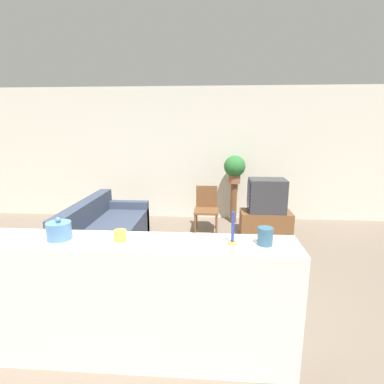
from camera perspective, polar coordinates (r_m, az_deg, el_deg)
The scene contains 13 objects.
ground_plane at distance 3.49m, azimuth -10.70°, elevation -21.49°, with size 14.00×14.00×0.00m, color #756656.
wall_back at distance 6.30m, azimuth -3.29°, elevation 7.19°, with size 9.00×0.06×2.70m.
couch at distance 4.90m, azimuth -16.18°, elevation -7.69°, with size 0.89×1.92×0.79m.
tv_stand at distance 5.41m, azimuth 13.79°, elevation -6.09°, with size 0.87×0.47×0.48m.
television at distance 5.27m, azimuth 14.02°, elevation -0.65°, with size 0.62×0.44×0.57m.
wooden_chair at distance 5.57m, azimuth 2.75°, elevation -2.82°, with size 0.44×0.44×0.83m.
plant_stand at distance 6.10m, azimuth 7.91°, elevation -2.09°, with size 0.13×0.13×0.82m.
potted_plant at distance 5.96m, azimuth 8.12°, elevation 4.62°, with size 0.42×0.42×0.55m.
foreground_counter at distance 2.73m, azimuth -14.52°, elevation -19.23°, with size 2.97×0.44×1.05m.
decorative_bowl at distance 2.64m, azimuth -24.00°, elevation -6.74°, with size 0.19×0.19×0.18m.
candle_jar at distance 2.46m, azimuth -13.52°, elevation -8.07°, with size 0.10×0.10×0.09m.
candlestick at distance 2.34m, azimuth 7.75°, elevation -7.83°, with size 0.07×0.07×0.26m.
coffee_tin at distance 2.37m, azimuth 13.76°, elevation -8.19°, with size 0.12×0.12×0.14m.
Camera 1 is at (0.80, -2.78, 1.95)m, focal length 28.00 mm.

